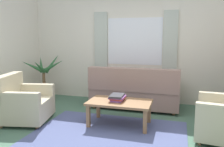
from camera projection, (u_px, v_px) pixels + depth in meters
ground_plane at (107, 136)px, 3.74m from camera, size 6.24×6.24×0.00m
wall_back at (135, 48)px, 5.68m from camera, size 5.32×0.12×2.60m
window_with_curtains at (134, 41)px, 5.58m from camera, size 1.98×0.07×1.40m
area_rug at (107, 136)px, 3.74m from camera, size 2.45×1.92×0.01m
couch at (135, 92)px, 5.14m from camera, size 1.90×0.82×0.92m
armchair_left at (23, 103)px, 4.34m from camera, size 0.97×0.99×0.88m
coffee_table at (120, 104)px, 4.14m from camera, size 1.10×0.64×0.44m
book_stack_on_table at (117, 97)px, 4.17m from camera, size 0.26×0.34×0.11m
potted_plant at (44, 84)px, 5.85m from camera, size 1.02×1.11×1.14m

